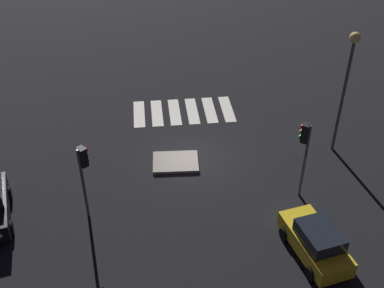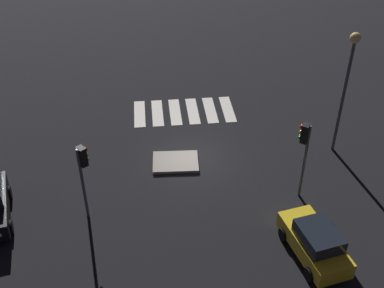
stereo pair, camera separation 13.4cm
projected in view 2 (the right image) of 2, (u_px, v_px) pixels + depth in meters
name	position (u px, v px, depth m)	size (l,w,h in m)	color
ground_plane	(192.00, 158.00, 27.12)	(80.00, 80.00, 0.00)	black
traffic_island	(176.00, 162.00, 26.69)	(2.61, 2.01, 0.18)	gray
car_yellow	(315.00, 242.00, 20.82)	(2.44, 4.12, 1.70)	gold
traffic_light_north	(83.00, 165.00, 21.69)	(0.53, 0.54, 3.99)	#47474C
traffic_light_west	(304.00, 143.00, 22.77)	(0.53, 0.54, 4.24)	#47474C
street_lamp	(348.00, 73.00, 25.01)	(0.56, 0.56, 7.13)	#47474C
crosswalk_near	(184.00, 111.00, 31.23)	(6.45, 3.20, 0.02)	silver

